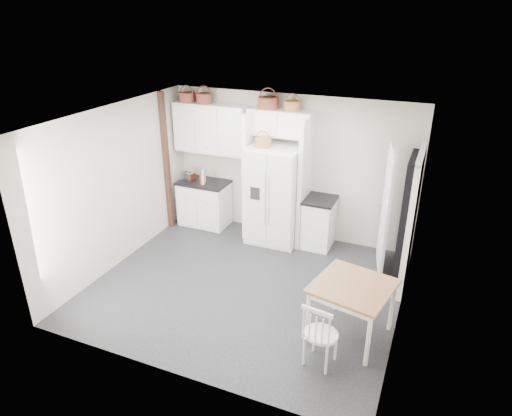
% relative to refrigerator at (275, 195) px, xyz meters
% --- Properties ---
extents(floor, '(4.50, 4.50, 0.00)m').
position_rel_refrigerator_xyz_m(floor, '(0.15, -1.60, -0.89)').
color(floor, black).
rests_on(floor, ground).
extents(ceiling, '(4.50, 4.50, 0.00)m').
position_rel_refrigerator_xyz_m(ceiling, '(0.15, -1.60, 1.71)').
color(ceiling, white).
rests_on(ceiling, wall_back).
extents(wall_back, '(4.50, 0.00, 4.50)m').
position_rel_refrigerator_xyz_m(wall_back, '(0.15, 0.40, 0.41)').
color(wall_back, beige).
rests_on(wall_back, floor).
extents(wall_left, '(0.00, 4.00, 4.00)m').
position_rel_refrigerator_xyz_m(wall_left, '(-2.10, -1.60, 0.41)').
color(wall_left, beige).
rests_on(wall_left, floor).
extents(wall_right, '(0.00, 4.00, 4.00)m').
position_rel_refrigerator_xyz_m(wall_right, '(2.40, -1.60, 0.41)').
color(wall_right, beige).
rests_on(wall_right, floor).
extents(refrigerator, '(0.92, 0.74, 1.77)m').
position_rel_refrigerator_xyz_m(refrigerator, '(0.00, 0.00, 0.00)').
color(refrigerator, white).
rests_on(refrigerator, floor).
extents(base_cab_left, '(0.92, 0.58, 0.85)m').
position_rel_refrigerator_xyz_m(base_cab_left, '(-1.49, 0.10, -0.46)').
color(base_cab_left, white).
rests_on(base_cab_left, floor).
extents(base_cab_right, '(0.49, 0.59, 0.87)m').
position_rel_refrigerator_xyz_m(base_cab_right, '(0.81, 0.10, -0.45)').
color(base_cab_right, white).
rests_on(base_cab_right, floor).
extents(dining_table, '(1.10, 1.10, 0.77)m').
position_rel_refrigerator_xyz_m(dining_table, '(1.85, -2.12, -0.50)').
color(dining_table, '#986230').
rests_on(dining_table, floor).
extents(windsor_chair, '(0.46, 0.43, 0.84)m').
position_rel_refrigerator_xyz_m(windsor_chair, '(1.63, -2.76, -0.47)').
color(windsor_chair, white).
rests_on(windsor_chair, floor).
extents(counter_left, '(0.95, 0.62, 0.04)m').
position_rel_refrigerator_xyz_m(counter_left, '(-1.49, 0.10, -0.02)').
color(counter_left, black).
rests_on(counter_left, base_cab_left).
extents(counter_right, '(0.53, 0.63, 0.04)m').
position_rel_refrigerator_xyz_m(counter_right, '(0.81, 0.10, -0.00)').
color(counter_right, black).
rests_on(counter_right, base_cab_right).
extents(toaster, '(0.31, 0.23, 0.19)m').
position_rel_refrigerator_xyz_m(toaster, '(-1.75, -0.01, 0.10)').
color(toaster, silver).
rests_on(toaster, counter_left).
extents(cookbook_red, '(0.04, 0.15, 0.23)m').
position_rel_refrigerator_xyz_m(cookbook_red, '(-1.46, 0.02, 0.12)').
color(cookbook_red, '#A42619').
rests_on(cookbook_red, counter_left).
extents(cookbook_cream, '(0.08, 0.18, 0.27)m').
position_rel_refrigerator_xyz_m(cookbook_cream, '(-1.43, 0.02, 0.14)').
color(cookbook_cream, beige).
rests_on(cookbook_cream, counter_left).
extents(basket_upper_a, '(0.29, 0.29, 0.17)m').
position_rel_refrigerator_xyz_m(basket_upper_a, '(-1.82, 0.23, 1.55)').
color(basket_upper_a, brown).
rests_on(basket_upper_a, upper_cabinet).
extents(basket_upper_b, '(0.30, 0.30, 0.18)m').
position_rel_refrigerator_xyz_m(basket_upper_b, '(-1.46, 0.23, 1.55)').
color(basket_upper_b, brown).
rests_on(basket_upper_b, upper_cabinet).
extents(basket_bridge_a, '(0.35, 0.35, 0.20)m').
position_rel_refrigerator_xyz_m(basket_bridge_a, '(-0.23, 0.23, 1.56)').
color(basket_bridge_a, brown).
rests_on(basket_bridge_a, bridge_cabinet).
extents(basket_bridge_b, '(0.28, 0.28, 0.16)m').
position_rel_refrigerator_xyz_m(basket_bridge_b, '(0.20, 0.23, 1.54)').
color(basket_bridge_b, '#9A5B32').
rests_on(basket_bridge_b, bridge_cabinet).
extents(basket_fridge_a, '(0.28, 0.28, 0.15)m').
position_rel_refrigerator_xyz_m(basket_fridge_a, '(-0.19, -0.10, 0.96)').
color(basket_fridge_a, '#9A5B32').
rests_on(basket_fridge_a, refrigerator).
extents(upper_cabinet, '(1.40, 0.34, 0.90)m').
position_rel_refrigerator_xyz_m(upper_cabinet, '(-1.35, 0.23, 1.01)').
color(upper_cabinet, white).
rests_on(upper_cabinet, wall_back).
extents(bridge_cabinet, '(1.12, 0.34, 0.45)m').
position_rel_refrigerator_xyz_m(bridge_cabinet, '(-0.00, 0.23, 1.24)').
color(bridge_cabinet, white).
rests_on(bridge_cabinet, wall_back).
extents(fridge_panel_left, '(0.08, 0.60, 2.30)m').
position_rel_refrigerator_xyz_m(fridge_panel_left, '(-0.51, 0.10, 0.26)').
color(fridge_panel_left, white).
rests_on(fridge_panel_left, floor).
extents(fridge_panel_right, '(0.08, 0.60, 2.30)m').
position_rel_refrigerator_xyz_m(fridge_panel_right, '(0.51, 0.10, 0.26)').
color(fridge_panel_right, white).
rests_on(fridge_panel_right, floor).
extents(trim_post, '(0.09, 0.09, 2.60)m').
position_rel_refrigerator_xyz_m(trim_post, '(-2.05, -0.25, 0.41)').
color(trim_post, black).
rests_on(trim_post, floor).
extents(doorway_void, '(0.18, 0.85, 2.05)m').
position_rel_refrigerator_xyz_m(doorway_void, '(2.31, -0.60, 0.14)').
color(doorway_void, black).
rests_on(doorway_void, floor).
extents(door_slab, '(0.21, 0.79, 2.05)m').
position_rel_refrigerator_xyz_m(door_slab, '(1.95, -0.27, 0.14)').
color(door_slab, white).
rests_on(door_slab, floor).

